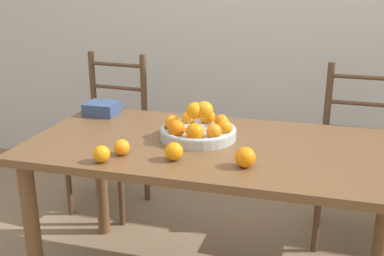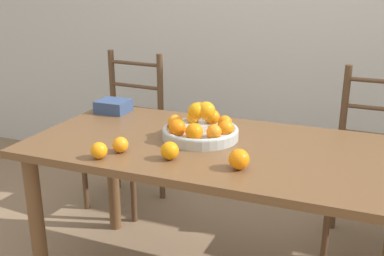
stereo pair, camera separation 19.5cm
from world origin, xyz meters
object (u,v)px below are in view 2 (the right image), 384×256
Objects in this scene: orange_loose_2 at (120,145)px; chair_left at (126,135)px; chair_right at (373,168)px; book_stack at (113,106)px; fruit_bowl at (200,128)px; orange_loose_0 at (170,151)px; orange_loose_3 at (239,159)px; orange_loose_1 at (99,150)px.

chair_left is (-0.51, 0.93, -0.32)m from orange_loose_2.
chair_left is 1.00× the size of chair_right.
chair_right is (1.02, 0.93, -0.32)m from orange_loose_2.
book_stack is at bearing -63.27° from chair_left.
fruit_bowl is at bearing -138.44° from chair_right.
orange_loose_0 is 0.07× the size of chair_left.
chair_left reaches higher than orange_loose_3.
chair_right is at bearing 49.22° from orange_loose_0.
orange_loose_3 is at bearing 1.20° from orange_loose_2.
chair_right is 6.07× the size of book_stack.
book_stack is at bearing 116.20° from orange_loose_1.
orange_loose_0 is 1.08× the size of orange_loose_1.
orange_loose_0 is 1.26m from chair_right.
chair_right is at bearing 43.70° from orange_loose_1.
orange_loose_3 is at bearing 1.36° from orange_loose_0.
orange_loose_3 reaches higher than orange_loose_0.
orange_loose_0 is 0.93× the size of orange_loose_3.
orange_loose_0 is at bearing 19.75° from orange_loose_1.
orange_loose_1 is at bearing -134.50° from chair_right.
fruit_bowl is 5.22× the size of orange_loose_2.
orange_loose_3 is (0.56, 0.10, 0.01)m from orange_loose_1.
chair_right is 1.46m from book_stack.
orange_loose_1 is at bearing -169.44° from orange_loose_3.
orange_loose_1 is 0.69m from book_stack.
fruit_bowl reaches higher than orange_loose_3.
orange_loose_2 is (-0.25, -0.29, -0.02)m from fruit_bowl.
orange_loose_1 is at bearing -128.13° from fruit_bowl.
orange_loose_1 is (-0.27, -0.10, -0.00)m from orange_loose_0.
chair_left reaches higher than book_stack.
chair_left reaches higher than fruit_bowl.
fruit_bowl is 5.07× the size of orange_loose_1.
orange_loose_2 is 0.83× the size of orange_loose_3.
orange_loose_0 is at bearing -178.64° from orange_loose_3.
fruit_bowl is at bearing 51.87° from orange_loose_1.
fruit_bowl is 2.09× the size of book_stack.
chair_right is at bearing 42.20° from orange_loose_2.
book_stack is (-0.35, 0.52, -0.00)m from orange_loose_2.
orange_loose_2 is 0.63m from book_stack.
orange_loose_2 is at bearing -136.00° from chair_right.
fruit_bowl is 1.05m from chair_right.
orange_loose_3 is 0.08× the size of chair_left.
chair_left is at bearing 114.64° from orange_loose_1.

